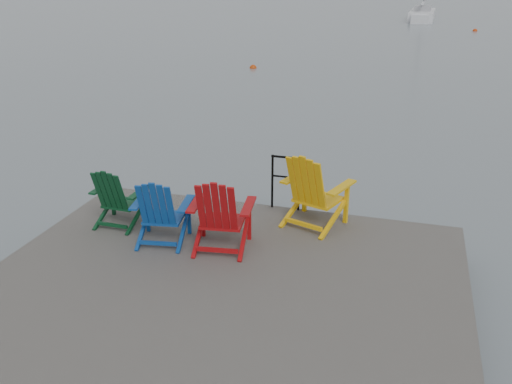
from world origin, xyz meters
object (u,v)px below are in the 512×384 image
(chair_green, at_px, (117,196))
(buoy_d, at_px, (475,31))
(handrail, at_px, (286,177))
(chair_yellow, at_px, (314,189))
(chair_blue, at_px, (161,210))
(chair_red, at_px, (220,213))
(buoy_b, at_px, (253,68))
(sailboat_near, at_px, (422,16))

(chair_green, height_order, buoy_d, chair_green)
(handrail, distance_m, buoy_d, 36.22)
(buoy_d, bearing_deg, chair_green, -102.07)
(chair_yellow, distance_m, buoy_d, 36.63)
(chair_blue, relative_size, chair_red, 0.92)
(buoy_d, bearing_deg, handrail, -98.98)
(buoy_b, bearing_deg, buoy_d, 61.30)
(handrail, distance_m, chair_yellow, 0.74)
(handrail, bearing_deg, chair_yellow, -42.44)
(chair_red, bearing_deg, sailboat_near, 79.43)
(chair_blue, xyz_separation_m, buoy_d, (7.06, 37.41, -1.00))
(chair_blue, bearing_deg, buoy_b, 93.14)
(buoy_b, height_order, buoy_d, buoy_d)
(chair_green, bearing_deg, sailboat_near, 86.43)
(chair_green, distance_m, buoy_b, 17.43)
(sailboat_near, bearing_deg, chair_green, -93.08)
(chair_yellow, bearing_deg, buoy_b, 128.79)
(handrail, xyz_separation_m, buoy_d, (5.65, 35.76, -1.04))
(chair_green, xyz_separation_m, chair_yellow, (2.82, 0.82, 0.11))
(chair_blue, relative_size, sailboat_near, 0.09)
(handrail, bearing_deg, chair_red, -108.46)
(handrail, height_order, chair_blue, chair_blue)
(chair_red, bearing_deg, buoy_d, 72.96)
(chair_green, height_order, chair_blue, chair_blue)
(chair_blue, distance_m, chair_yellow, 2.26)
(handrail, height_order, buoy_d, handrail)
(chair_green, distance_m, chair_red, 1.77)
(chair_red, distance_m, chair_yellow, 1.54)
(chair_red, xyz_separation_m, chair_yellow, (1.08, 1.11, 0.04))
(chair_green, height_order, chair_yellow, chair_yellow)
(chair_blue, height_order, chair_yellow, chair_yellow)
(handrail, relative_size, buoy_d, 2.61)
(chair_blue, height_order, buoy_d, chair_blue)
(chair_blue, height_order, chair_red, chair_red)
(chair_green, relative_size, buoy_d, 2.73)
(chair_yellow, distance_m, buoy_b, 17.36)
(chair_blue, xyz_separation_m, buoy_b, (-3.85, 17.48, -1.00))
(chair_yellow, bearing_deg, buoy_d, 101.21)
(chair_blue, relative_size, chair_yellow, 0.85)
(chair_green, xyz_separation_m, buoy_d, (7.93, 37.07, -0.97))
(sailboat_near, relative_size, buoy_d, 31.40)
(buoy_b, bearing_deg, chair_blue, -77.57)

